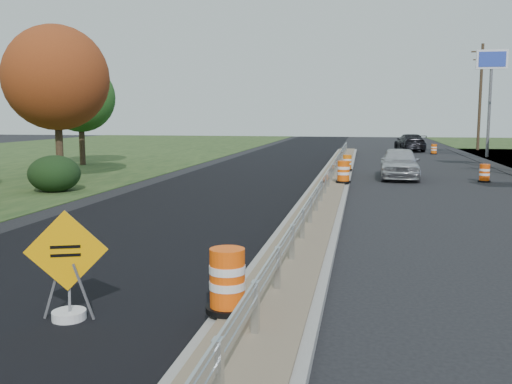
% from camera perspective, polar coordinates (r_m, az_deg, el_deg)
% --- Properties ---
extents(ground, '(140.00, 140.00, 0.00)m').
position_cam_1_polar(ground, '(15.56, 5.43, -3.89)').
color(ground, black).
rests_on(ground, ground).
extents(milled_overlay, '(7.20, 120.00, 0.01)m').
position_cam_1_polar(milled_overlay, '(26.03, -2.21, 0.81)').
color(milled_overlay, black).
rests_on(milled_overlay, ground).
extents(median, '(1.60, 55.00, 0.23)m').
position_cam_1_polar(median, '(23.42, 7.23, 0.24)').
color(median, gray).
rests_on(median, ground).
extents(guardrail, '(0.10, 46.15, 0.72)m').
position_cam_1_polar(guardrail, '(24.34, 7.40, 1.98)').
color(guardrail, silver).
rests_on(guardrail, median).
extents(pylon_sign_north, '(2.20, 0.30, 7.90)m').
position_cam_1_polar(pylon_sign_north, '(46.23, 22.48, 11.26)').
color(pylon_sign_north, slate).
rests_on(pylon_sign_north, ground).
extents(utility_pole_north, '(1.90, 0.26, 9.40)m').
position_cam_1_polar(utility_pole_north, '(55.16, 21.52, 9.03)').
color(utility_pole_north, '#473523').
rests_on(utility_pole_north, ground).
extents(hedge_north, '(2.09, 2.09, 1.52)m').
position_cam_1_polar(hedge_north, '(24.64, -19.52, 1.75)').
color(hedge_north, black).
rests_on(hedge_north, ground).
extents(tree_near_red, '(4.95, 4.95, 7.35)m').
position_cam_1_polar(tree_near_red, '(29.05, -19.35, 10.70)').
color(tree_near_red, '#473523').
rests_on(tree_near_red, ground).
extents(tree_near_back, '(4.29, 4.29, 6.37)m').
position_cam_1_polar(tree_near_back, '(37.47, -17.17, 9.01)').
color(tree_near_back, '#473523').
rests_on(tree_near_back, ground).
extents(caution_sign, '(1.17, 0.52, 1.70)m').
position_cam_1_polar(caution_sign, '(9.25, -18.28, -9.54)').
color(caution_sign, white).
rests_on(caution_sign, ground).
extents(barrel_median_near, '(0.65, 0.65, 0.95)m').
position_cam_1_polar(barrel_median_near, '(8.47, -2.88, -8.95)').
color(barrel_median_near, black).
rests_on(barrel_median_near, median).
extents(barrel_median_mid, '(0.65, 0.65, 0.95)m').
position_cam_1_polar(barrel_median_mid, '(24.81, 8.73, 1.96)').
color(barrel_median_mid, black).
rests_on(barrel_median_mid, median).
extents(barrel_median_far, '(0.56, 0.56, 0.82)m').
position_cam_1_polar(barrel_median_far, '(30.47, 9.11, 2.89)').
color(barrel_median_far, black).
rests_on(barrel_median_far, median).
extents(barrel_shoulder_near, '(0.58, 0.58, 0.85)m').
position_cam_1_polar(barrel_shoulder_near, '(28.86, 21.88, 1.73)').
color(barrel_shoulder_near, black).
rests_on(barrel_shoulder_near, ground).
extents(barrel_shoulder_far, '(0.55, 0.55, 0.81)m').
position_cam_1_polar(barrel_shoulder_far, '(48.47, 17.36, 4.09)').
color(barrel_shoulder_far, black).
rests_on(barrel_shoulder_far, ground).
extents(car_silver, '(1.92, 4.61, 1.56)m').
position_cam_1_polar(car_silver, '(29.11, 14.16, 2.84)').
color(car_silver, silver).
rests_on(car_silver, ground).
extents(car_dark_far, '(2.62, 5.38, 1.51)m').
position_cam_1_polar(car_dark_far, '(52.07, 15.15, 4.80)').
color(car_dark_far, black).
rests_on(car_dark_far, ground).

